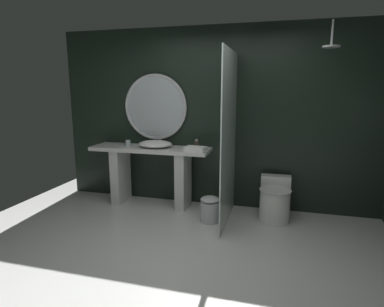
{
  "coord_description": "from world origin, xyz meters",
  "views": [
    {
      "loc": [
        0.91,
        -2.78,
        1.73
      ],
      "look_at": [
        -0.1,
        0.94,
        0.96
      ],
      "focal_mm": 30.3,
      "sensor_mm": 36.0,
      "label": 1
    }
  ],
  "objects_px": {
    "toilet": "(275,201)",
    "folded_hand_towel": "(195,149)",
    "tumbler_cup": "(128,143)",
    "rain_shower_head": "(331,44)",
    "round_wall_mirror": "(155,107)",
    "waste_bin": "(210,209)",
    "soap_dispenser": "(197,145)",
    "vessel_sink": "(155,144)"
  },
  "relations": [
    {
      "from": "vessel_sink",
      "to": "tumbler_cup",
      "type": "relative_size",
      "value": 5.31
    },
    {
      "from": "vessel_sink",
      "to": "round_wall_mirror",
      "type": "height_order",
      "value": "round_wall_mirror"
    },
    {
      "from": "vessel_sink",
      "to": "rain_shower_head",
      "type": "height_order",
      "value": "rain_shower_head"
    },
    {
      "from": "soap_dispenser",
      "to": "folded_hand_towel",
      "type": "height_order",
      "value": "soap_dispenser"
    },
    {
      "from": "tumbler_cup",
      "to": "rain_shower_head",
      "type": "height_order",
      "value": "rain_shower_head"
    },
    {
      "from": "rain_shower_head",
      "to": "toilet",
      "type": "distance_m",
      "value": 2.04
    },
    {
      "from": "toilet",
      "to": "folded_hand_towel",
      "type": "relative_size",
      "value": 2.1
    },
    {
      "from": "round_wall_mirror",
      "to": "waste_bin",
      "type": "relative_size",
      "value": 2.87
    },
    {
      "from": "tumbler_cup",
      "to": "soap_dispenser",
      "type": "distance_m",
      "value": 1.06
    },
    {
      "from": "round_wall_mirror",
      "to": "tumbler_cup",
      "type": "bearing_deg",
      "value": -144.41
    },
    {
      "from": "tumbler_cup",
      "to": "soap_dispenser",
      "type": "xyz_separation_m",
      "value": [
        1.05,
        0.02,
        0.02
      ]
    },
    {
      "from": "rain_shower_head",
      "to": "waste_bin",
      "type": "relative_size",
      "value": 0.89
    },
    {
      "from": "soap_dispenser",
      "to": "waste_bin",
      "type": "relative_size",
      "value": 0.42
    },
    {
      "from": "round_wall_mirror",
      "to": "rain_shower_head",
      "type": "xyz_separation_m",
      "value": [
        2.35,
        -0.41,
        0.78
      ]
    },
    {
      "from": "soap_dispenser",
      "to": "waste_bin",
      "type": "bearing_deg",
      "value": -55.02
    },
    {
      "from": "rain_shower_head",
      "to": "soap_dispenser",
      "type": "bearing_deg",
      "value": 173.69
    },
    {
      "from": "round_wall_mirror",
      "to": "rain_shower_head",
      "type": "height_order",
      "value": "rain_shower_head"
    },
    {
      "from": "soap_dispenser",
      "to": "toilet",
      "type": "height_order",
      "value": "soap_dispenser"
    },
    {
      "from": "soap_dispenser",
      "to": "folded_hand_towel",
      "type": "xyz_separation_m",
      "value": [
        0.02,
        -0.15,
        -0.03
      ]
    },
    {
      "from": "waste_bin",
      "to": "folded_hand_towel",
      "type": "relative_size",
      "value": 1.24
    },
    {
      "from": "round_wall_mirror",
      "to": "toilet",
      "type": "distance_m",
      "value": 2.2
    },
    {
      "from": "tumbler_cup",
      "to": "rain_shower_head",
      "type": "xyz_separation_m",
      "value": [
        2.7,
        -0.16,
        1.3
      ]
    },
    {
      "from": "round_wall_mirror",
      "to": "toilet",
      "type": "bearing_deg",
      "value": -10.64
    },
    {
      "from": "tumbler_cup",
      "to": "waste_bin",
      "type": "xyz_separation_m",
      "value": [
        1.34,
        -0.39,
        -0.76
      ]
    },
    {
      "from": "tumbler_cup",
      "to": "waste_bin",
      "type": "distance_m",
      "value": 1.59
    },
    {
      "from": "vessel_sink",
      "to": "waste_bin",
      "type": "relative_size",
      "value": 1.46
    },
    {
      "from": "folded_hand_towel",
      "to": "toilet",
      "type": "bearing_deg",
      "value": 1.99
    },
    {
      "from": "vessel_sink",
      "to": "toilet",
      "type": "distance_m",
      "value": 1.86
    },
    {
      "from": "tumbler_cup",
      "to": "toilet",
      "type": "xyz_separation_m",
      "value": [
        2.16,
        -0.09,
        -0.67
      ]
    },
    {
      "from": "soap_dispenser",
      "to": "round_wall_mirror",
      "type": "height_order",
      "value": "round_wall_mirror"
    },
    {
      "from": "tumbler_cup",
      "to": "folded_hand_towel",
      "type": "bearing_deg",
      "value": -6.77
    },
    {
      "from": "vessel_sink",
      "to": "tumbler_cup",
      "type": "bearing_deg",
      "value": -177.02
    },
    {
      "from": "toilet",
      "to": "folded_hand_towel",
      "type": "height_order",
      "value": "folded_hand_towel"
    },
    {
      "from": "waste_bin",
      "to": "rain_shower_head",
      "type": "bearing_deg",
      "value": 9.57
    },
    {
      "from": "soap_dispenser",
      "to": "toilet",
      "type": "xyz_separation_m",
      "value": [
        1.11,
        -0.11,
        -0.68
      ]
    },
    {
      "from": "vessel_sink",
      "to": "waste_bin",
      "type": "bearing_deg",
      "value": -24.35
    },
    {
      "from": "folded_hand_towel",
      "to": "waste_bin",
      "type": "bearing_deg",
      "value": -44.67
    },
    {
      "from": "soap_dispenser",
      "to": "tumbler_cup",
      "type": "bearing_deg",
      "value": -178.96
    },
    {
      "from": "rain_shower_head",
      "to": "waste_bin",
      "type": "bearing_deg",
      "value": -170.43
    },
    {
      "from": "round_wall_mirror",
      "to": "waste_bin",
      "type": "xyz_separation_m",
      "value": [
        0.99,
        -0.64,
        -1.28
      ]
    },
    {
      "from": "tumbler_cup",
      "to": "folded_hand_towel",
      "type": "relative_size",
      "value": 0.34
    },
    {
      "from": "round_wall_mirror",
      "to": "toilet",
      "type": "xyz_separation_m",
      "value": [
        1.81,
        -0.34,
        -1.19
      ]
    }
  ]
}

